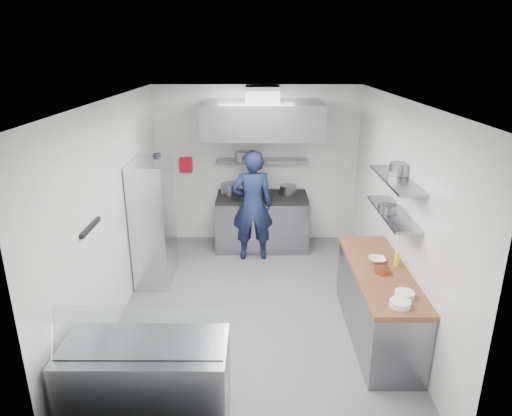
{
  "coord_description": "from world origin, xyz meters",
  "views": [
    {
      "loc": [
        0.02,
        -5.45,
        3.35
      ],
      "look_at": [
        0.0,
        0.6,
        1.25
      ],
      "focal_mm": 32.0,
      "sensor_mm": 36.0,
      "label": 1
    }
  ],
  "objects_px": {
    "chef": "(252,206)",
    "wire_rack": "(154,222)",
    "gas_range": "(262,223)",
    "display_case": "(147,384)"
  },
  "relations": [
    {
      "from": "gas_range",
      "to": "display_case",
      "type": "relative_size",
      "value": 1.07
    },
    {
      "from": "gas_range",
      "to": "wire_rack",
      "type": "height_order",
      "value": "wire_rack"
    },
    {
      "from": "chef",
      "to": "wire_rack",
      "type": "xyz_separation_m",
      "value": [
        -1.47,
        -0.73,
        -0.01
      ]
    },
    {
      "from": "gas_range",
      "to": "display_case",
      "type": "bearing_deg",
      "value": -105.02
    },
    {
      "from": "wire_rack",
      "to": "display_case",
      "type": "xyz_separation_m",
      "value": [
        0.53,
        -2.89,
        -0.5
      ]
    },
    {
      "from": "gas_range",
      "to": "chef",
      "type": "height_order",
      "value": "chef"
    },
    {
      "from": "gas_range",
      "to": "chef",
      "type": "distance_m",
      "value": 0.7
    },
    {
      "from": "chef",
      "to": "wire_rack",
      "type": "height_order",
      "value": "chef"
    },
    {
      "from": "chef",
      "to": "wire_rack",
      "type": "relative_size",
      "value": 1.01
    },
    {
      "from": "chef",
      "to": "display_case",
      "type": "xyz_separation_m",
      "value": [
        -0.94,
        -3.62,
        -0.51
      ]
    }
  ]
}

